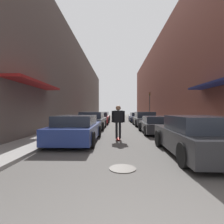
% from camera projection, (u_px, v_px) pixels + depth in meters
% --- Properties ---
extents(ground, '(100.85, 100.85, 0.00)m').
position_uv_depth(ground, '(120.00, 124.00, 19.44)').
color(ground, '#4C4947').
extents(curb_strip_left, '(1.80, 45.84, 0.12)m').
position_uv_depth(curb_strip_left, '(89.00, 121.00, 24.12)').
color(curb_strip_left, gray).
rests_on(curb_strip_left, ground).
extents(curb_strip_right, '(1.80, 45.84, 0.12)m').
position_uv_depth(curb_strip_right, '(150.00, 121.00, 23.93)').
color(curb_strip_right, gray).
rests_on(curb_strip_right, ground).
extents(building_row_left, '(4.90, 45.84, 9.84)m').
position_uv_depth(building_row_left, '(68.00, 86.00, 24.14)').
color(building_row_left, '#564C47').
rests_on(building_row_left, ground).
extents(building_row_right, '(4.90, 45.84, 11.35)m').
position_uv_depth(building_row_right, '(172.00, 80.00, 23.79)').
color(building_row_right, brown).
rests_on(building_row_right, ground).
extents(parked_car_left_0, '(2.03, 4.47, 1.26)m').
position_uv_depth(parked_car_left_0, '(77.00, 129.00, 8.33)').
color(parked_car_left_0, navy).
rests_on(parked_car_left_0, ground).
extents(parked_car_left_1, '(2.02, 4.76, 1.37)m').
position_uv_depth(parked_car_left_1, '(93.00, 121.00, 14.10)').
color(parked_car_left_1, '#515459').
rests_on(parked_car_left_1, ground).
extents(parked_car_left_2, '(1.85, 4.57, 1.27)m').
position_uv_depth(parked_car_left_2, '(101.00, 118.00, 19.73)').
color(parked_car_left_2, maroon).
rests_on(parked_car_left_2, ground).
extents(parked_car_left_3, '(1.96, 4.61, 1.27)m').
position_uv_depth(parked_car_left_3, '(103.00, 116.00, 25.02)').
color(parked_car_left_3, silver).
rests_on(parked_car_left_3, ground).
extents(parked_car_right_0, '(1.90, 4.38, 1.32)m').
position_uv_depth(parked_car_right_0, '(195.00, 136.00, 5.83)').
color(parked_car_right_0, '#232326').
rests_on(parked_car_right_0, ground).
extents(parked_car_right_1, '(2.04, 3.96, 1.12)m').
position_uv_depth(parked_car_right_1, '(157.00, 125.00, 11.39)').
color(parked_car_right_1, '#232326').
rests_on(parked_car_right_1, ground).
extents(parked_car_right_2, '(2.04, 4.22, 1.35)m').
position_uv_depth(parked_car_right_2, '(144.00, 119.00, 16.88)').
color(parked_car_right_2, '#515459').
rests_on(parked_car_right_2, ground).
extents(parked_car_right_3, '(1.99, 4.34, 1.22)m').
position_uv_depth(parked_car_right_3, '(137.00, 117.00, 22.11)').
color(parked_car_right_3, navy).
rests_on(parked_car_right_3, ground).
extents(skateboarder, '(0.67, 0.78, 1.75)m').
position_uv_depth(skateboarder, '(118.00, 119.00, 8.87)').
color(skateboarder, '#B2231E').
rests_on(skateboarder, ground).
extents(manhole_cover, '(0.70, 0.70, 0.02)m').
position_uv_depth(manhole_cover, '(123.00, 168.00, 4.50)').
color(manhole_cover, '#332D28').
rests_on(manhole_cover, ground).
extents(traffic_light, '(0.16, 0.22, 3.91)m').
position_uv_depth(traffic_light, '(150.00, 103.00, 24.73)').
color(traffic_light, '#2D2D2D').
rests_on(traffic_light, curb_strip_right).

